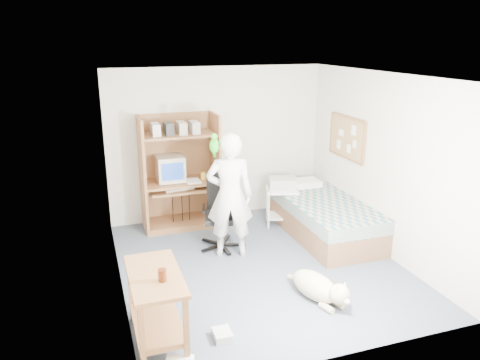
{
  "coord_description": "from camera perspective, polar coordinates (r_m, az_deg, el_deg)",
  "views": [
    {
      "loc": [
        -2.06,
        -5.3,
        2.94
      ],
      "look_at": [
        -0.09,
        0.54,
        1.05
      ],
      "focal_mm": 35.0,
      "sensor_mm": 36.0,
      "label": 1
    }
  ],
  "objects": [
    {
      "name": "side_desk",
      "position": [
        4.8,
        -10.2,
        -13.91
      ],
      "size": [
        0.5,
        1.0,
        0.75
      ],
      "color": "brown",
      "rests_on": "floor"
    },
    {
      "name": "floor_box_b",
      "position": [
        5.01,
        -2.17,
        -18.32
      ],
      "size": [
        0.18,
        0.22,
        0.08
      ],
      "primitive_type": "cube",
      "rotation": [
        0.0,
        0.0,
        -0.02
      ],
      "color": "beige",
      "rests_on": "floor"
    },
    {
      "name": "parrot",
      "position": [
        6.12,
        -3.15,
        4.35
      ],
      "size": [
        0.13,
        0.22,
        0.35
      ],
      "rotation": [
        0.0,
        0.0,
        -0.27
      ],
      "color": "#179415",
      "rests_on": "person"
    },
    {
      "name": "keyboard",
      "position": [
        7.36,
        -7.44,
        -1.06
      ],
      "size": [
        0.46,
        0.2,
        0.03
      ],
      "primitive_type": "cube",
      "rotation": [
        0.0,
        0.0,
        0.09
      ],
      "color": "beige",
      "rests_on": "computer_hutch"
    },
    {
      "name": "dog",
      "position": [
        5.63,
        9.55,
        -12.75
      ],
      "size": [
        0.5,
        0.98,
        0.38
      ],
      "rotation": [
        0.0,
        0.0,
        0.29
      ],
      "color": "#C8AF86",
      "rests_on": "floor"
    },
    {
      "name": "ceiling",
      "position": [
        5.7,
        2.7,
        12.6
      ],
      "size": [
        3.6,
        4.0,
        0.02
      ],
      "primitive_type": "cube",
      "color": "white",
      "rests_on": "wall_back"
    },
    {
      "name": "corkboard",
      "position": [
        7.44,
        12.91,
        5.06
      ],
      "size": [
        0.04,
        0.94,
        0.66
      ],
      "color": "olive",
      "rests_on": "wall_right"
    },
    {
      "name": "person",
      "position": [
        6.36,
        -1.26,
        -1.92
      ],
      "size": [
        0.73,
        0.57,
        1.75
      ],
      "primitive_type": "imported",
      "rotation": [
        0.0,
        0.0,
        2.87
      ],
      "color": "silver",
      "rests_on": "floor"
    },
    {
      "name": "wall_back",
      "position": [
        7.77,
        -2.78,
        4.47
      ],
      "size": [
        3.6,
        0.02,
        2.5
      ],
      "primitive_type": "cube",
      "color": "beige",
      "rests_on": "floor"
    },
    {
      "name": "office_chair",
      "position": [
        6.8,
        -2.28,
        -5.13
      ],
      "size": [
        0.59,
        0.6,
        1.05
      ],
      "rotation": [
        0.0,
        0.0,
        -0.27
      ],
      "color": "black",
      "rests_on": "floor"
    },
    {
      "name": "drink_glass",
      "position": [
        4.51,
        -9.46,
        -11.39
      ],
      "size": [
        0.08,
        0.08,
        0.12
      ],
      "primitive_type": "cylinder",
      "color": "#421A0A",
      "rests_on": "side_desk"
    },
    {
      "name": "bed",
      "position": [
        7.3,
        10.27,
        -4.54
      ],
      "size": [
        1.02,
        2.02,
        0.66
      ],
      "color": "brown",
      "rests_on": "floor"
    },
    {
      "name": "printer",
      "position": [
        7.48,
        5.2,
        -0.43
      ],
      "size": [
        0.5,
        0.44,
        0.18
      ],
      "primitive_type": "cube",
      "rotation": [
        0.0,
        0.0,
        -0.32
      ],
      "color": "#A5A4A0",
      "rests_on": "printer_cart"
    },
    {
      "name": "wall_right",
      "position": [
        6.77,
        16.91,
        1.84
      ],
      "size": [
        0.02,
        4.0,
        2.5
      ],
      "primitive_type": "cube",
      "color": "beige",
      "rests_on": "floor"
    },
    {
      "name": "printer_cart",
      "position": [
        7.57,
        5.14,
        -2.57
      ],
      "size": [
        0.61,
        0.55,
        0.61
      ],
      "rotation": [
        0.0,
        0.0,
        -0.32
      ],
      "color": "white",
      "rests_on": "floor"
    },
    {
      "name": "floor",
      "position": [
        6.4,
        2.38,
        -10.32
      ],
      "size": [
        4.0,
        4.0,
        0.0
      ],
      "primitive_type": "plane",
      "color": "#424C5A",
      "rests_on": "ground"
    },
    {
      "name": "pencil_cup",
      "position": [
        7.46,
        -4.52,
        0.5
      ],
      "size": [
        0.08,
        0.08,
        0.12
      ],
      "primitive_type": "cylinder",
      "color": "gold",
      "rests_on": "computer_hutch"
    },
    {
      "name": "wall_left",
      "position": [
        5.57,
        -15.05,
        -1.23
      ],
      "size": [
        0.02,
        4.0,
        2.5
      ],
      "primitive_type": "cube",
      "color": "beige",
      "rests_on": "floor"
    },
    {
      "name": "crt_monitor",
      "position": [
        7.41,
        -8.52,
        1.45
      ],
      "size": [
        0.42,
        0.45,
        0.4
      ],
      "rotation": [
        0.0,
        0.0,
        0.0
      ],
      "color": "beige",
      "rests_on": "computer_hutch"
    },
    {
      "name": "computer_hutch",
      "position": [
        7.47,
        -7.35,
        0.43
      ],
      "size": [
        1.2,
        0.63,
        1.8
      ],
      "color": "brown",
      "rests_on": "floor"
    }
  ]
}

